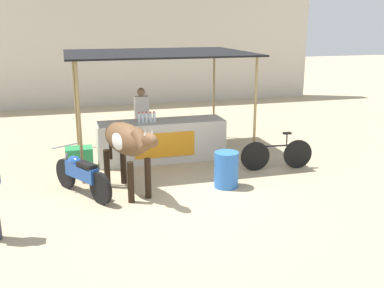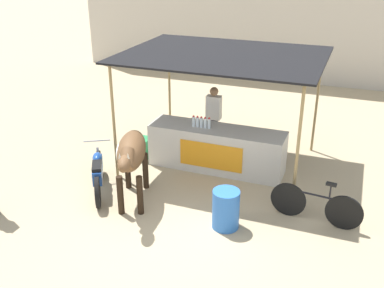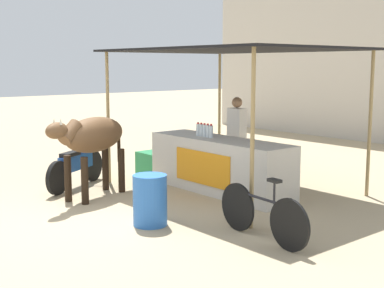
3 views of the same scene
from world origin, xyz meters
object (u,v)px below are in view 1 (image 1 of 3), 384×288
object	(u,v)px
stall_counter	(161,141)
bicycle_leaning	(277,154)
water_barrel	(226,170)
vendor_behind_counter	(142,120)
cow	(127,142)
motorcycle_parked	(81,174)
cooler_box	(79,158)

from	to	relation	value
stall_counter	bicycle_leaning	size ratio (longest dim) A/B	1.81
stall_counter	water_barrel	bearing A→B (deg)	-67.79
vendor_behind_counter	cow	xyz separation A→B (m)	(-0.74, -2.71, 0.18)
vendor_behind_counter	cow	size ratio (longest dim) A/B	0.90
stall_counter	cow	size ratio (longest dim) A/B	1.64
vendor_behind_counter	motorcycle_parked	distance (m)	3.05
cooler_box	water_barrel	size ratio (longest dim) A/B	0.83
cooler_box	cow	world-z (taller)	cow
water_barrel	bicycle_leaning	size ratio (longest dim) A/B	0.44
vendor_behind_counter	motorcycle_parked	size ratio (longest dim) A/B	1.03
cooler_box	water_barrel	bearing A→B (deg)	-36.06
stall_counter	motorcycle_parked	world-z (taller)	stall_counter
bicycle_leaning	cooler_box	bearing A→B (deg)	162.99
cooler_box	cow	bearing A→B (deg)	-65.19
cooler_box	stall_counter	bearing A→B (deg)	2.89
bicycle_leaning	cow	bearing A→B (deg)	-170.80
cooler_box	bicycle_leaning	xyz separation A→B (m)	(4.27, -1.31, 0.11)
vendor_behind_counter	cow	distance (m)	2.81
vendor_behind_counter	stall_counter	bearing A→B (deg)	-66.31
vendor_behind_counter	cooler_box	size ratio (longest dim) A/B	2.75
stall_counter	cooler_box	size ratio (longest dim) A/B	5.00
vendor_behind_counter	bicycle_leaning	distance (m)	3.47
stall_counter	bicycle_leaning	distance (m)	2.73
bicycle_leaning	vendor_behind_counter	bearing A→B (deg)	141.11
bicycle_leaning	stall_counter	bearing A→B (deg)	149.08
cooler_box	bicycle_leaning	bearing A→B (deg)	-17.01
water_barrel	vendor_behind_counter	bearing A→B (deg)	112.60
vendor_behind_counter	water_barrel	xyz separation A→B (m)	(1.20, -2.89, -0.49)
bicycle_leaning	motorcycle_parked	bearing A→B (deg)	-174.62
cow	bicycle_leaning	world-z (taller)	cow
stall_counter	water_barrel	size ratio (longest dim) A/B	4.13
vendor_behind_counter	bicycle_leaning	bearing A→B (deg)	-38.89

